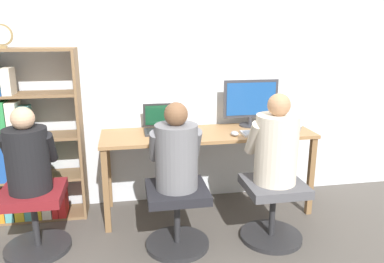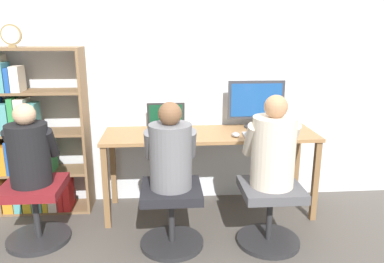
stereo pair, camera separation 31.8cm
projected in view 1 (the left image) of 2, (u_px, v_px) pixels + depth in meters
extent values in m
plane|color=#4C4742|center=(214.00, 224.00, 3.31)|extent=(14.00, 14.00, 0.00)
cube|color=silver|center=(201.00, 69.00, 3.56)|extent=(10.00, 0.05, 2.60)
cube|color=olive|center=(208.00, 134.00, 3.38)|extent=(1.90, 0.56, 0.03)
cube|color=brown|center=(106.00, 191.00, 3.09)|extent=(0.05, 0.05, 0.73)
cube|color=brown|center=(311.00, 177.00, 3.40)|extent=(0.05, 0.05, 0.73)
cube|color=brown|center=(108.00, 171.00, 3.55)|extent=(0.05, 0.05, 0.73)
cube|color=brown|center=(288.00, 159.00, 3.86)|extent=(0.05, 0.05, 0.73)
cylinder|color=#333338|center=(250.00, 125.00, 3.60)|extent=(0.20, 0.20, 0.01)
cylinder|color=#333338|center=(250.00, 121.00, 3.59)|extent=(0.04, 0.04, 0.07)
cube|color=#333338|center=(251.00, 99.00, 3.53)|extent=(0.53, 0.02, 0.36)
cube|color=#19478C|center=(251.00, 99.00, 3.52)|extent=(0.48, 0.01, 0.31)
cube|color=#2D2D30|center=(164.00, 131.00, 3.36)|extent=(0.35, 0.23, 0.02)
cube|color=black|center=(164.00, 130.00, 3.36)|extent=(0.31, 0.18, 0.00)
cube|color=#2D2D30|center=(162.00, 115.00, 3.47)|extent=(0.35, 0.07, 0.23)
cube|color=#144C2D|center=(162.00, 115.00, 3.46)|extent=(0.31, 0.05, 0.19)
cube|color=#B2B2B7|center=(263.00, 133.00, 3.31)|extent=(0.39, 0.17, 0.02)
cube|color=#97979C|center=(263.00, 132.00, 3.31)|extent=(0.35, 0.14, 0.00)
ellipsoid|color=#99999E|center=(235.00, 133.00, 3.26)|extent=(0.07, 0.10, 0.04)
cylinder|color=#262628|center=(271.00, 236.00, 3.08)|extent=(0.50, 0.50, 0.04)
cylinder|color=#262628|center=(272.00, 212.00, 3.02)|extent=(0.05, 0.05, 0.39)
cube|color=#4C4C51|center=(274.00, 186.00, 2.96)|extent=(0.46, 0.45, 0.07)
cylinder|color=#262628|center=(177.00, 243.00, 2.97)|extent=(0.50, 0.50, 0.04)
cylinder|color=#262628|center=(177.00, 219.00, 2.91)|extent=(0.05, 0.05, 0.39)
cube|color=black|center=(177.00, 192.00, 2.85)|extent=(0.46, 0.45, 0.07)
cylinder|color=beige|center=(276.00, 149.00, 2.88)|extent=(0.33, 0.33, 0.54)
sphere|color=#A87A56|center=(279.00, 105.00, 2.79)|extent=(0.17, 0.17, 0.17)
cylinder|color=beige|center=(254.00, 138.00, 2.91)|extent=(0.09, 0.23, 0.30)
cylinder|color=beige|center=(292.00, 136.00, 2.96)|extent=(0.09, 0.23, 0.30)
cylinder|color=slate|center=(176.00, 157.00, 2.78)|extent=(0.32, 0.32, 0.49)
sphere|color=brown|center=(176.00, 114.00, 2.69)|extent=(0.17, 0.17, 0.17)
cylinder|color=slate|center=(155.00, 146.00, 2.80)|extent=(0.09, 0.22, 0.28)
cylinder|color=slate|center=(195.00, 144.00, 2.85)|extent=(0.09, 0.22, 0.28)
cube|color=brown|center=(81.00, 135.00, 3.33)|extent=(0.02, 0.30, 1.52)
cube|color=brown|center=(43.00, 214.00, 3.45)|extent=(0.77, 0.29, 0.02)
cube|color=brown|center=(38.00, 177.00, 3.36)|extent=(0.77, 0.29, 0.02)
cube|color=brown|center=(34.00, 137.00, 3.26)|extent=(0.77, 0.29, 0.02)
cube|color=brown|center=(29.00, 94.00, 3.16)|extent=(0.77, 0.29, 0.02)
cube|color=brown|center=(24.00, 49.00, 3.06)|extent=(0.77, 0.29, 0.02)
cube|color=orange|center=(1.00, 206.00, 3.31)|extent=(0.09, 0.18, 0.26)
cube|color=teal|center=(12.00, 201.00, 3.34)|extent=(0.07, 0.24, 0.31)
cube|color=gold|center=(21.00, 200.00, 3.36)|extent=(0.08, 0.24, 0.31)
cube|color=teal|center=(32.00, 205.00, 3.37)|extent=(0.09, 0.21, 0.21)
cube|color=gold|center=(40.00, 203.00, 3.36)|extent=(0.05, 0.18, 0.26)
cube|color=silver|center=(47.00, 200.00, 3.38)|extent=(0.08, 0.19, 0.30)
cube|color=red|center=(56.00, 202.00, 3.39)|extent=(0.05, 0.17, 0.26)
cube|color=red|center=(63.00, 199.00, 3.41)|extent=(0.06, 0.21, 0.30)
cube|color=#1E4C9E|center=(5.00, 162.00, 3.25)|extent=(0.08, 0.24, 0.31)
cube|color=#8C338C|center=(14.00, 165.00, 3.25)|extent=(0.06, 0.20, 0.25)
cube|color=orange|center=(21.00, 163.00, 3.26)|extent=(0.05, 0.21, 0.27)
cube|color=silver|center=(29.00, 163.00, 3.26)|extent=(0.06, 0.19, 0.27)
cube|color=#262628|center=(35.00, 161.00, 3.25)|extent=(0.04, 0.17, 0.31)
cube|color=#2D8C47|center=(43.00, 159.00, 3.29)|extent=(0.07, 0.23, 0.32)
cube|color=#2D8C47|center=(5.00, 120.00, 3.12)|extent=(0.05, 0.17, 0.32)
cube|color=silver|center=(14.00, 120.00, 3.15)|extent=(0.08, 0.20, 0.31)
cube|color=teal|center=(25.00, 122.00, 3.16)|extent=(0.08, 0.17, 0.27)
cube|color=#1E4C9E|center=(0.00, 82.00, 3.05)|extent=(0.04, 0.19, 0.21)
cube|color=silver|center=(8.00, 81.00, 3.05)|extent=(0.07, 0.18, 0.22)
cube|color=olive|center=(3.00, 47.00, 2.95)|extent=(0.06, 0.03, 0.02)
cylinder|color=olive|center=(1.00, 35.00, 2.92)|extent=(0.17, 0.02, 0.17)
cylinder|color=silver|center=(1.00, 35.00, 2.91)|extent=(0.14, 0.00, 0.14)
cylinder|color=#262628|center=(38.00, 247.00, 2.93)|extent=(0.50, 0.50, 0.04)
cylinder|color=#262628|center=(35.00, 222.00, 2.87)|extent=(0.05, 0.05, 0.39)
cube|color=maroon|center=(32.00, 194.00, 2.81)|extent=(0.46, 0.45, 0.07)
cylinder|color=black|center=(28.00, 160.00, 2.74)|extent=(0.31, 0.31, 0.48)
sphere|color=tan|center=(23.00, 118.00, 2.65)|extent=(0.17, 0.17, 0.17)
cylinder|color=black|center=(8.00, 149.00, 2.76)|extent=(0.09, 0.21, 0.27)
cylinder|color=black|center=(49.00, 147.00, 2.81)|extent=(0.09, 0.21, 0.27)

